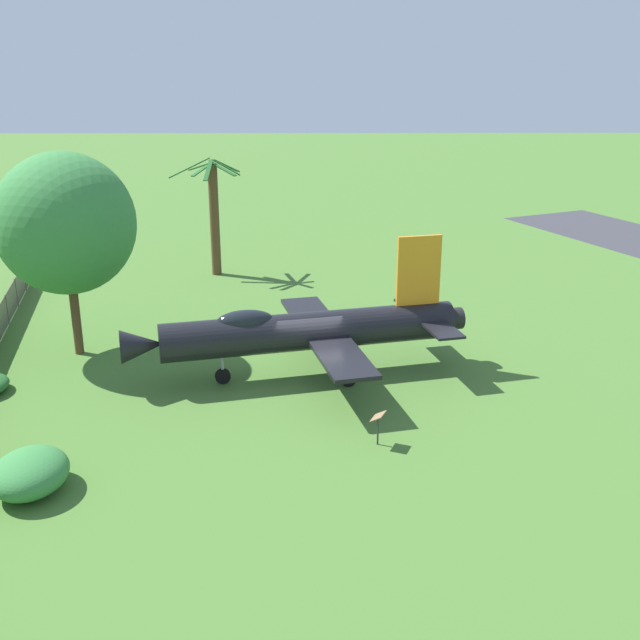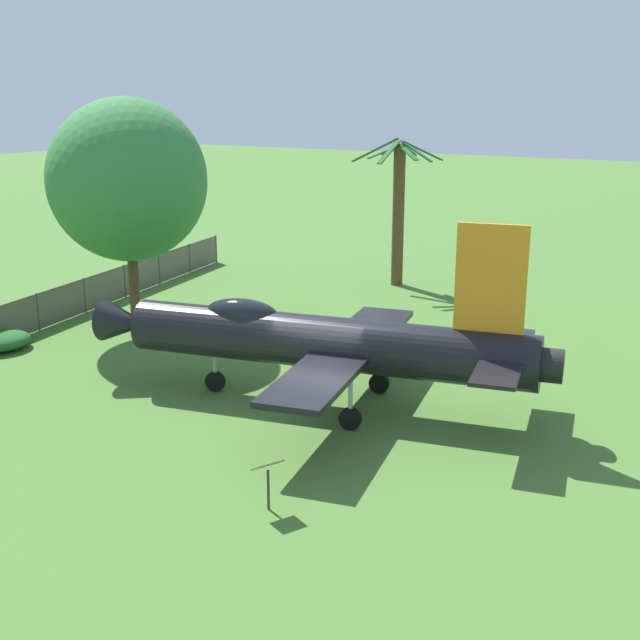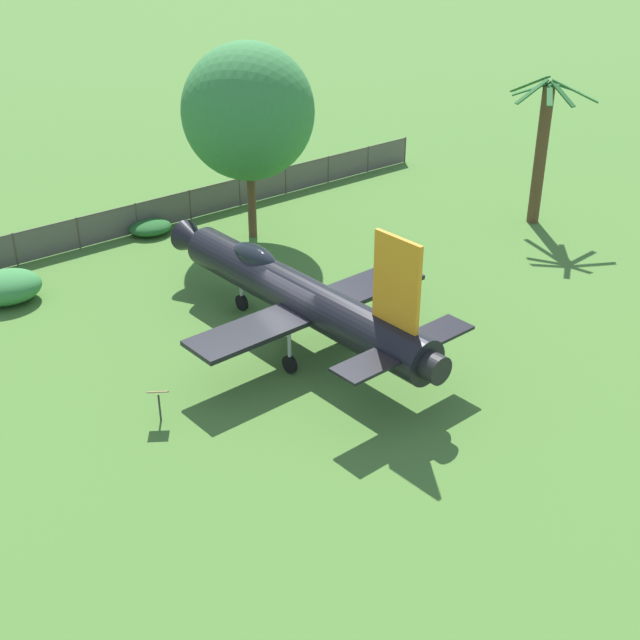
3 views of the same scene
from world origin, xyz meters
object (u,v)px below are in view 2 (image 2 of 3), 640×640
at_px(palm_tree, 398,210).
at_px(shrub_near_fence, 3,341).
at_px(info_plaque, 268,472).
at_px(display_jet, 315,340).
at_px(shade_tree, 128,180).

relative_size(palm_tree, shrub_near_fence, 3.48).
distance_m(palm_tree, info_plaque, 22.10).
distance_m(display_jet, info_plaque, 6.31).
bearing_deg(palm_tree, shrub_near_fence, -112.17).
relative_size(display_jet, shrub_near_fence, 6.99).
xyz_separation_m(display_jet, shrub_near_fence, (-11.87, -1.57, -1.59)).
bearing_deg(display_jet, shrub_near_fence, -6.09).
relative_size(display_jet, info_plaque, 11.76).
xyz_separation_m(palm_tree, shrub_near_fence, (-6.69, -16.43, -3.15)).
distance_m(shade_tree, shrub_near_fence, 7.05).
relative_size(shade_tree, palm_tree, 1.27).
distance_m(shade_tree, palm_tree, 13.31).
bearing_deg(display_jet, info_plaque, 100.57).
bearing_deg(info_plaque, display_jet, 114.18).
height_order(shade_tree, palm_tree, shade_tree).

